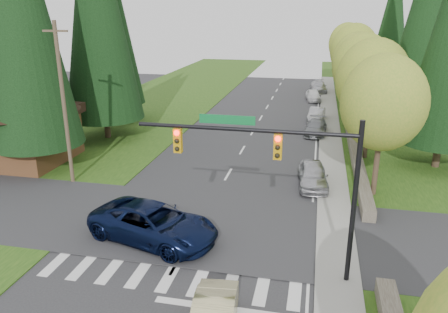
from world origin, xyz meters
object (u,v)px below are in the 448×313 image
(parked_car_c, at_px, (316,115))
(parked_car_e, at_px, (319,87))
(suv_navy, at_px, (154,223))
(parked_car_d, at_px, (313,95))
(parked_car_b, at_px, (316,127))
(parked_car_a, at_px, (313,175))

(parked_car_c, height_order, parked_car_e, parked_car_e)
(suv_navy, distance_m, parked_car_c, 26.90)
(suv_navy, bearing_deg, parked_car_c, 0.52)
(suv_navy, bearing_deg, parked_car_d, 5.62)
(parked_car_d, height_order, parked_car_e, parked_car_e)
(parked_car_b, bearing_deg, parked_car_a, -86.04)
(parked_car_c, distance_m, parked_car_d, 10.20)
(parked_car_a, xyz_separation_m, parked_car_e, (0.00, 33.65, -0.01))
(parked_car_d, bearing_deg, parked_car_b, -95.70)
(parked_car_a, bearing_deg, parked_car_d, 86.14)
(parked_car_b, xyz_separation_m, parked_car_c, (-0.04, 5.05, 0.01))
(parked_car_d, relative_size, parked_car_e, 0.79)
(parked_car_c, xyz_separation_m, parked_car_d, (-0.53, 10.19, 0.03))
(parked_car_b, distance_m, parked_car_d, 15.25)
(suv_navy, relative_size, parked_car_b, 1.46)
(suv_navy, relative_size, parked_car_d, 1.60)
(parked_car_b, xyz_separation_m, parked_car_e, (0.00, 21.31, 0.10))
(parked_car_b, distance_m, parked_car_c, 5.05)
(parked_car_a, height_order, parked_car_e, parked_car_a)
(suv_navy, bearing_deg, parked_car_a, -24.42)
(parked_car_a, relative_size, parked_car_b, 1.00)
(suv_navy, xyz_separation_m, parked_car_d, (6.72, 36.09, -0.20))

